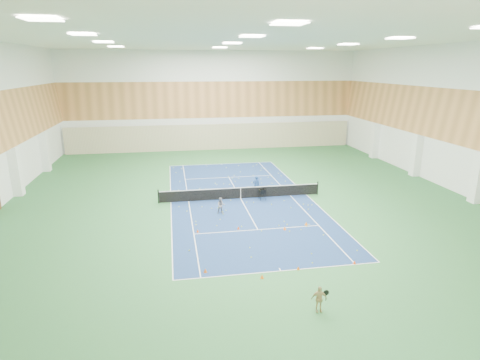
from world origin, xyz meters
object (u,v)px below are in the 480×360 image
child_court (221,206)px  ball_cart (262,195)px  tennis_net (241,192)px  coach (256,185)px  child_apron (319,299)px

child_court → ball_cart: child_court is taller
tennis_net → coach: 1.69m
tennis_net → ball_cart: size_ratio=14.56×
child_court → ball_cart: bearing=33.6°
child_court → coach: bearing=48.2°
child_apron → ball_cart: 14.98m
tennis_net → child_court: (-1.96, -3.05, 0.05)m
coach → child_apron: bearing=86.8°
coach → ball_cart: bearing=97.3°
tennis_net → ball_cart: 1.75m
child_court → ball_cart: size_ratio=1.36×
ball_cart → child_apron: bearing=-98.4°
child_court → child_apron: (2.61, -12.49, -0.00)m
tennis_net → ball_cart: (1.64, -0.60, -0.11)m
tennis_net → child_apron: bearing=-87.6°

